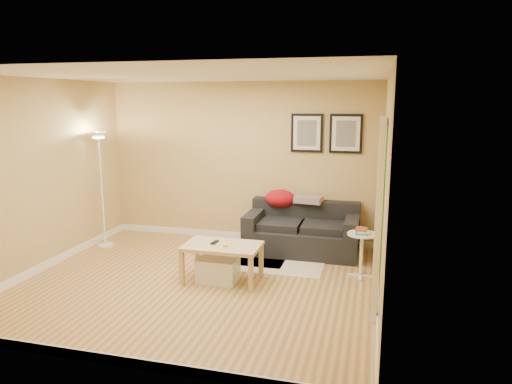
# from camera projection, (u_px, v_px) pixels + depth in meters

# --- Properties ---
(floor) EXTENTS (4.50, 4.50, 0.00)m
(floor) POSITION_uv_depth(u_px,v_px,m) (198.00, 282.00, 6.04)
(floor) COLOR tan
(floor) RESTS_ON ground
(ceiling) EXTENTS (4.50, 4.50, 0.00)m
(ceiling) POSITION_uv_depth(u_px,v_px,m) (193.00, 75.00, 5.54)
(ceiling) COLOR white
(ceiling) RESTS_ON wall_back
(wall_back) EXTENTS (4.50, 0.00, 4.50)m
(wall_back) POSITION_uv_depth(u_px,v_px,m) (241.00, 162.00, 7.69)
(wall_back) COLOR tan
(wall_back) RESTS_ON ground
(wall_front) EXTENTS (4.50, 0.00, 4.50)m
(wall_front) POSITION_uv_depth(u_px,v_px,m) (106.00, 224.00, 3.89)
(wall_front) COLOR tan
(wall_front) RESTS_ON ground
(wall_left) EXTENTS (0.00, 4.00, 4.00)m
(wall_left) POSITION_uv_depth(u_px,v_px,m) (41.00, 176.00, 6.34)
(wall_left) COLOR tan
(wall_left) RESTS_ON ground
(wall_right) EXTENTS (0.00, 4.00, 4.00)m
(wall_right) POSITION_uv_depth(u_px,v_px,m) (384.00, 192.00, 5.23)
(wall_right) COLOR tan
(wall_right) RESTS_ON ground
(baseboard_back) EXTENTS (4.50, 0.02, 0.10)m
(baseboard_back) POSITION_uv_depth(u_px,v_px,m) (241.00, 236.00, 7.92)
(baseboard_back) COLOR white
(baseboard_back) RESTS_ON ground
(baseboard_front) EXTENTS (4.50, 0.02, 0.10)m
(baseboard_front) POSITION_uv_depth(u_px,v_px,m) (115.00, 360.00, 4.14)
(baseboard_front) COLOR white
(baseboard_front) RESTS_ON ground
(baseboard_left) EXTENTS (0.02, 4.00, 0.10)m
(baseboard_left) POSITION_uv_depth(u_px,v_px,m) (49.00, 263.00, 6.58)
(baseboard_left) COLOR white
(baseboard_left) RESTS_ON ground
(baseboard_right) EXTENTS (0.02, 4.00, 0.10)m
(baseboard_right) POSITION_uv_depth(u_px,v_px,m) (377.00, 296.00, 5.48)
(baseboard_right) COLOR white
(baseboard_right) RESTS_ON ground
(sofa) EXTENTS (1.70, 0.90, 0.75)m
(sofa) POSITION_uv_depth(u_px,v_px,m) (302.00, 229.00, 7.15)
(sofa) COLOR black
(sofa) RESTS_ON ground
(red_throw) EXTENTS (0.48, 0.36, 0.28)m
(red_throw) POSITION_uv_depth(u_px,v_px,m) (280.00, 199.00, 7.42)
(red_throw) COLOR #A60F1F
(red_throw) RESTS_ON sofa
(plaid_throw) EXTENTS (0.45, 0.32, 0.10)m
(plaid_throw) POSITION_uv_depth(u_px,v_px,m) (308.00, 199.00, 7.31)
(plaid_throw) COLOR tan
(plaid_throw) RESTS_ON sofa
(framed_print_left) EXTENTS (0.50, 0.04, 0.60)m
(framed_print_left) POSITION_uv_depth(u_px,v_px,m) (307.00, 133.00, 7.30)
(framed_print_left) COLOR black
(framed_print_left) RESTS_ON wall_back
(framed_print_right) EXTENTS (0.50, 0.04, 0.60)m
(framed_print_right) POSITION_uv_depth(u_px,v_px,m) (346.00, 134.00, 7.15)
(framed_print_right) COLOR black
(framed_print_right) RESTS_ON wall_back
(area_rug) EXTENTS (1.25, 0.85, 0.01)m
(area_rug) POSITION_uv_depth(u_px,v_px,m) (279.00, 264.00, 6.67)
(area_rug) COLOR beige
(area_rug) RESTS_ON ground
(green_runner) EXTENTS (0.70, 0.50, 0.01)m
(green_runner) POSITION_uv_depth(u_px,v_px,m) (260.00, 261.00, 6.79)
(green_runner) COLOR #668C4C
(green_runner) RESTS_ON ground
(coffee_table) EXTENTS (1.03, 0.69, 0.49)m
(coffee_table) POSITION_uv_depth(u_px,v_px,m) (222.00, 263.00, 6.04)
(coffee_table) COLOR tan
(coffee_table) RESTS_ON ground
(remote_control) EXTENTS (0.07, 0.16, 0.02)m
(remote_control) POSITION_uv_depth(u_px,v_px,m) (215.00, 242.00, 6.06)
(remote_control) COLOR black
(remote_control) RESTS_ON coffee_table
(tape_roll) EXTENTS (0.07, 0.07, 0.03)m
(tape_roll) POSITION_uv_depth(u_px,v_px,m) (225.00, 245.00, 5.91)
(tape_roll) COLOR yellow
(tape_roll) RESTS_ON coffee_table
(storage_bin) EXTENTS (0.52, 0.38, 0.32)m
(storage_bin) POSITION_uv_depth(u_px,v_px,m) (218.00, 270.00, 6.03)
(storage_bin) COLOR white
(storage_bin) RESTS_ON ground
(side_table) EXTENTS (0.39, 0.39, 0.60)m
(side_table) POSITION_uv_depth(u_px,v_px,m) (361.00, 255.00, 6.17)
(side_table) COLOR white
(side_table) RESTS_ON ground
(book_stack) EXTENTS (0.17, 0.22, 0.07)m
(book_stack) POSITION_uv_depth(u_px,v_px,m) (362.00, 231.00, 6.11)
(book_stack) COLOR teal
(book_stack) RESTS_ON side_table
(floor_lamp) EXTENTS (0.24, 0.24, 1.84)m
(floor_lamp) POSITION_uv_depth(u_px,v_px,m) (102.00, 193.00, 7.35)
(floor_lamp) COLOR white
(floor_lamp) RESTS_ON ground
(doorway) EXTENTS (0.12, 1.01, 2.13)m
(doorway) POSITION_uv_depth(u_px,v_px,m) (378.00, 219.00, 5.16)
(doorway) COLOR white
(doorway) RESTS_ON ground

